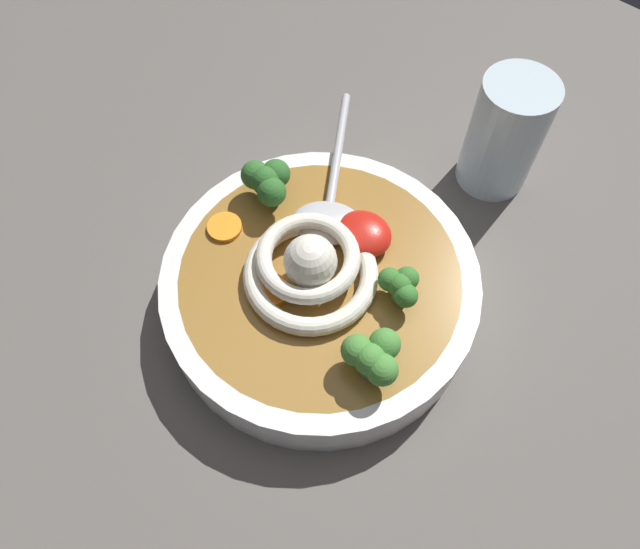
# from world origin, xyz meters

# --- Properties ---
(table_slab) EXTENTS (1.20, 1.20, 0.03)m
(table_slab) POSITION_xyz_m (0.00, 0.00, 0.01)
(table_slab) COLOR #5B5651
(table_slab) RESTS_ON ground
(soup_bowl) EXTENTS (0.26, 0.26, 0.05)m
(soup_bowl) POSITION_xyz_m (0.01, -0.04, 0.05)
(soup_bowl) COLOR white
(soup_bowl) RESTS_ON table_slab
(noodle_pile) EXTENTS (0.12, 0.12, 0.05)m
(noodle_pile) POSITION_xyz_m (0.01, -0.03, 0.09)
(noodle_pile) COLOR silver
(noodle_pile) RESTS_ON soup_bowl
(soup_spoon) EXTENTS (0.12, 0.16, 0.02)m
(soup_spoon) POSITION_xyz_m (0.04, -0.09, 0.08)
(soup_spoon) COLOR #B7B7BC
(soup_spoon) RESTS_ON soup_bowl
(chili_sauce_dollop) EXTENTS (0.05, 0.04, 0.02)m
(chili_sauce_dollop) POSITION_xyz_m (-0.00, -0.09, 0.08)
(chili_sauce_dollop) COLOR red
(chili_sauce_dollop) RESTS_ON soup_bowl
(broccoli_floret_right) EXTENTS (0.05, 0.04, 0.04)m
(broccoli_floret_right) POSITION_xyz_m (-0.08, -0.01, 0.10)
(broccoli_floret_right) COLOR #7A9E60
(broccoli_floret_right) RESTS_ON soup_bowl
(broccoli_floret_near_spoon) EXTENTS (0.04, 0.03, 0.03)m
(broccoli_floret_near_spoon) POSITION_xyz_m (-0.05, -0.07, 0.09)
(broccoli_floret_near_spoon) COLOR #7A9E60
(broccoli_floret_near_spoon) RESTS_ON soup_bowl
(broccoli_floret_far) EXTENTS (0.05, 0.04, 0.04)m
(broccoli_floret_far) POSITION_xyz_m (0.09, -0.07, 0.10)
(broccoli_floret_far) COLOR #7A9E60
(broccoli_floret_far) RESTS_ON soup_bowl
(carrot_slice_rear) EXTENTS (0.03, 0.03, 0.01)m
(carrot_slice_rear) POSITION_xyz_m (0.02, -0.00, 0.08)
(carrot_slice_rear) COLOR orange
(carrot_slice_rear) RESTS_ON soup_bowl
(carrot_slice_left) EXTENTS (0.03, 0.03, 0.00)m
(carrot_slice_left) POSITION_xyz_m (0.10, -0.02, 0.08)
(carrot_slice_left) COLOR orange
(carrot_slice_left) RESTS_ON soup_bowl
(drinking_glass) EXTENTS (0.07, 0.07, 0.11)m
(drinking_glass) POSITION_xyz_m (-0.03, -0.26, 0.08)
(drinking_glass) COLOR silver
(drinking_glass) RESTS_ON table_slab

